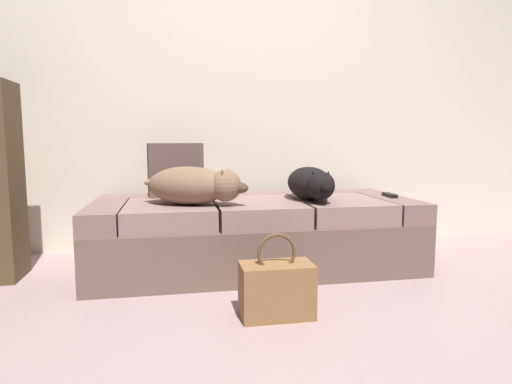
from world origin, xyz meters
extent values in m
plane|color=#A78C8D|center=(0.00, 0.00, 0.00)|extent=(10.00, 10.00, 0.00)
cube|color=beige|center=(0.00, 1.76, 1.40)|extent=(6.40, 0.10, 2.80)
cube|color=brown|center=(0.00, 1.12, 0.15)|extent=(1.93, 0.84, 0.30)
cube|color=#7C5E59|center=(-0.86, 1.12, 0.36)|extent=(0.20, 0.84, 0.12)
cube|color=#7C5E59|center=(0.86, 1.12, 0.36)|extent=(0.20, 0.84, 0.12)
cube|color=#7C5E59|center=(0.00, 1.45, 0.36)|extent=(1.53, 0.20, 0.12)
cube|color=gray|center=(-0.51, 1.02, 0.36)|extent=(0.49, 0.63, 0.12)
cube|color=gray|center=(0.00, 1.02, 0.36)|extent=(0.49, 0.63, 0.12)
cube|color=gray|center=(0.51, 1.02, 0.36)|extent=(0.49, 0.63, 0.12)
ellipsoid|color=#7D5F47|center=(-0.41, 0.98, 0.53)|extent=(0.54, 0.44, 0.21)
sphere|color=#7D5F47|center=(-0.21, 0.88, 0.53)|extent=(0.18, 0.18, 0.18)
ellipsoid|color=#4B392B|center=(-0.14, 0.85, 0.52)|extent=(0.12, 0.10, 0.06)
cone|color=#4B392B|center=(-0.19, 0.93, 0.60)|extent=(0.04, 0.04, 0.05)
cone|color=#4B392B|center=(-0.23, 0.84, 0.60)|extent=(0.04, 0.04, 0.05)
ellipsoid|color=#7D5F47|center=(-0.57, 1.12, 0.54)|extent=(0.18, 0.15, 0.05)
ellipsoid|color=black|center=(0.33, 1.06, 0.52)|extent=(0.25, 0.44, 0.20)
sphere|color=black|center=(0.33, 0.86, 0.52)|extent=(0.16, 0.16, 0.16)
ellipsoid|color=black|center=(0.33, 0.79, 0.52)|extent=(0.06, 0.09, 0.06)
cone|color=black|center=(0.37, 0.86, 0.59)|extent=(0.04, 0.04, 0.05)
cone|color=black|center=(0.29, 0.86, 0.59)|extent=(0.04, 0.04, 0.05)
ellipsoid|color=black|center=(0.38, 1.26, 0.53)|extent=(0.17, 0.12, 0.05)
cube|color=black|center=(0.87, 1.07, 0.43)|extent=(0.05, 0.15, 0.02)
cube|color=brown|center=(-0.47, 1.35, 0.59)|extent=(0.35, 0.17, 0.34)
cube|color=olive|center=(-0.05, 0.34, 0.12)|extent=(0.32, 0.18, 0.24)
torus|color=brown|center=(-0.05, 0.34, 0.29)|extent=(0.18, 0.02, 0.18)
camera|label=1|loc=(-0.48, -1.47, 0.78)|focal=30.52mm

